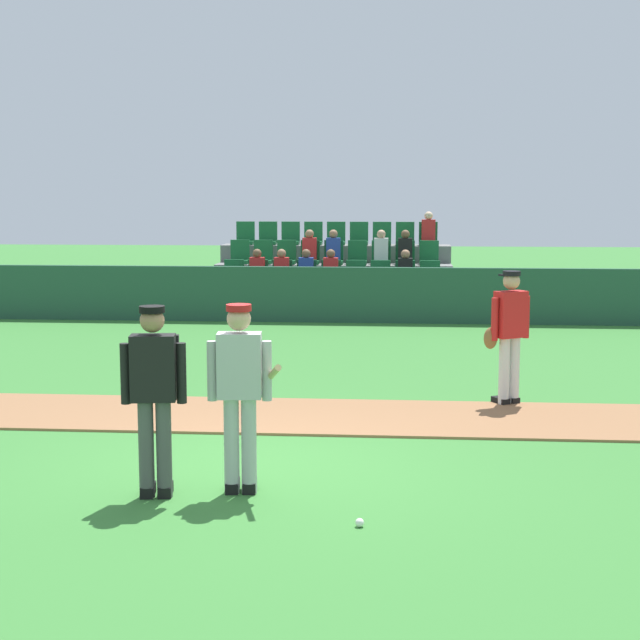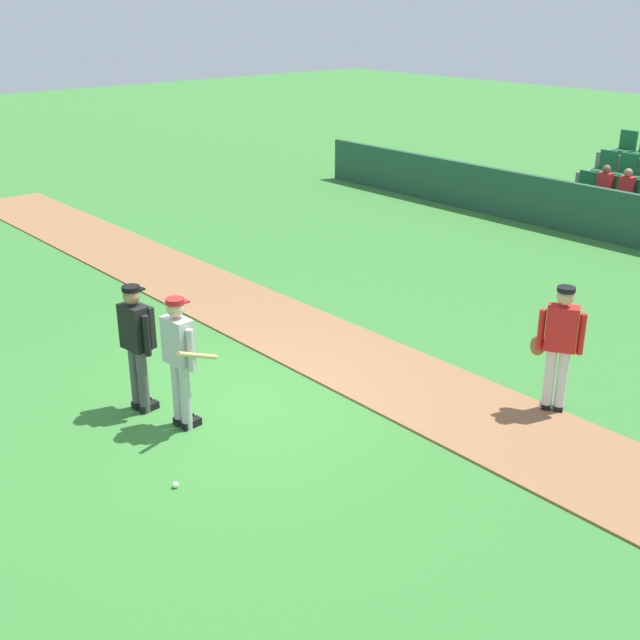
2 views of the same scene
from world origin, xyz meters
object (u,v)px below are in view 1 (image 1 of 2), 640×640
umpire_home_plate (154,389)px  baseball (360,523)px  runner_red_jersey (509,333)px  batter_grey_jersey (240,390)px

umpire_home_plate → baseball: umpire_home_plate is taller
baseball → runner_red_jersey: bearing=69.9°
umpire_home_plate → baseball: bearing=-19.3°
batter_grey_jersey → umpire_home_plate: 0.78m
runner_red_jersey → umpire_home_plate: bearing=-131.6°
batter_grey_jersey → baseball: bearing=-36.3°
umpire_home_plate → batter_grey_jersey: bearing=12.6°
umpire_home_plate → baseball: 2.22m
umpire_home_plate → runner_red_jersey: size_ratio=1.00×
batter_grey_jersey → umpire_home_plate: size_ratio=1.00×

